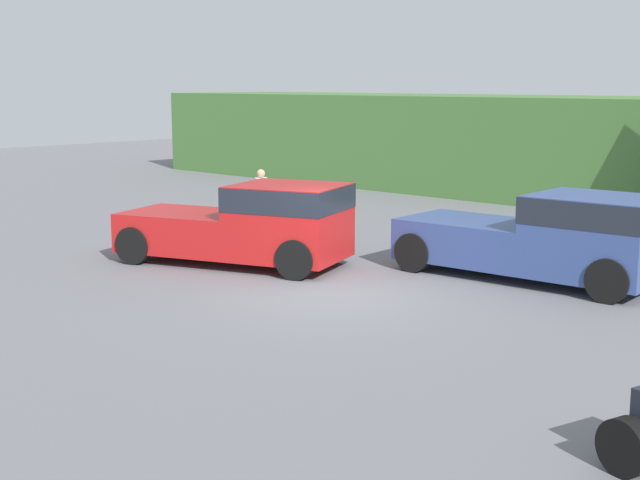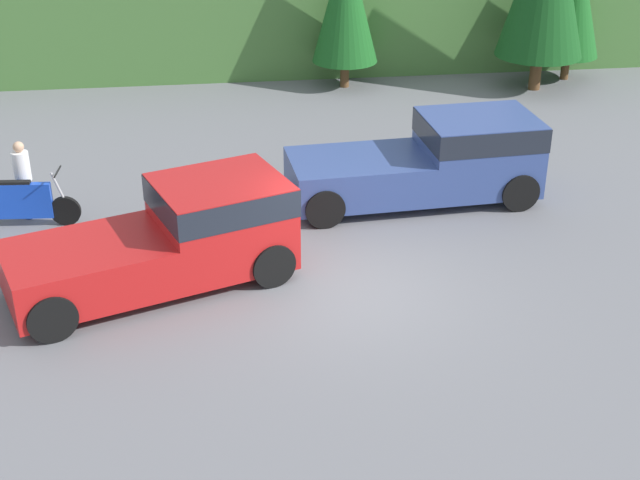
% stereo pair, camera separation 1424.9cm
% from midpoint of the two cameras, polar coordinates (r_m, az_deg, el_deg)
% --- Properties ---
extents(ground_plane, '(80.00, 80.00, 0.00)m').
position_cam_midpoint_polar(ground_plane, '(14.93, 23.02, -14.71)').
color(ground_plane, slate).
extents(pickup_truck_red, '(5.42, 3.58, 1.83)m').
position_cam_midpoint_polar(pickup_truck_red, '(16.41, 14.28, -8.34)').
color(pickup_truck_red, red).
rests_on(pickup_truck_red, ground_plane).
extents(pickup_truck_second, '(5.46, 2.41, 1.83)m').
position_cam_midpoint_polar(pickup_truck_second, '(17.55, 35.57, -8.74)').
color(pickup_truck_second, '#334784').
rests_on(pickup_truck_second, ground_plane).
extents(dirt_bike, '(2.40, 0.60, 1.21)m').
position_cam_midpoint_polar(dirt_bike, '(20.40, 10.08, -5.88)').
color(dirt_bike, black).
rests_on(dirt_bike, ground_plane).
extents(rider_person, '(0.39, 0.39, 1.68)m').
position_cam_midpoint_polar(rider_person, '(20.64, 10.89, -4.54)').
color(rider_person, navy).
rests_on(rider_person, ground_plane).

